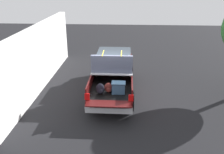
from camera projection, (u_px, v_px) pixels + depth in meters
The scene contains 3 objects.
ground_plane at pixel (113, 93), 12.74m from camera, with size 40.00×40.00×0.00m, color black.
pickup_truck at pixel (113, 73), 12.72m from camera, with size 6.05×2.06×2.23m.
building_facade at pixel (40, 56), 13.05m from camera, with size 10.56×0.36×3.27m, color white.
Camera 1 is at (-11.52, -0.66, 5.47)m, focal length 39.87 mm.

